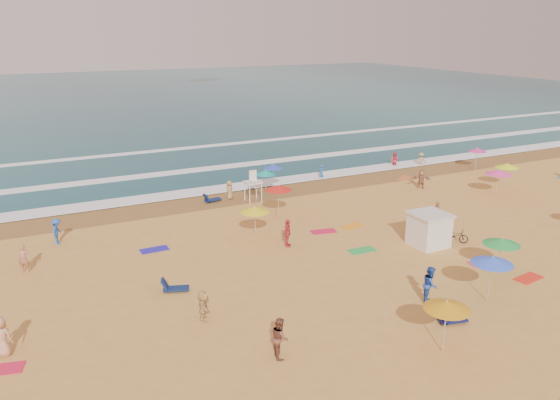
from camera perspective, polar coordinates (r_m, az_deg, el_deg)
name	(u,v)px	position (r m, az deg, el deg)	size (l,w,h in m)	color
ground	(339,247)	(34.25, 6.19, -4.86)	(220.00, 220.00, 0.00)	gold
ocean	(107,98)	(112.67, -17.62, 10.13)	(220.00, 140.00, 0.18)	#0C4756
wet_sand	(257,194)	(44.65, -2.39, 0.62)	(220.00, 220.00, 0.00)	olive
surf_foam	(220,169)	(52.52, -6.33, 3.23)	(200.00, 18.70, 0.05)	white
cabana	(429,230)	(35.12, 15.30, -3.07)	(2.00, 2.00, 2.00)	white
cabana_roof	(430,214)	(34.77, 15.44, -1.44)	(2.20, 2.20, 0.12)	silver
bicycle	(455,235)	(36.35, 17.80, -3.54)	(0.58, 1.67, 0.88)	black
lifeguard_stand	(253,188)	(42.57, -2.84, 1.23)	(1.20, 1.20, 2.10)	white
beach_umbrellas	(387,209)	(35.06, 11.09, -0.91)	(64.46, 30.68, 0.77)	orange
loungers	(406,269)	(31.35, 13.04, -7.08)	(51.63, 27.25, 0.34)	#0F144C
towels	(376,259)	(32.77, 10.02, -6.07)	(34.81, 29.06, 0.03)	red
beachgoers	(303,220)	(36.32, 2.37, -2.13)	(39.45, 26.26, 2.11)	blue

